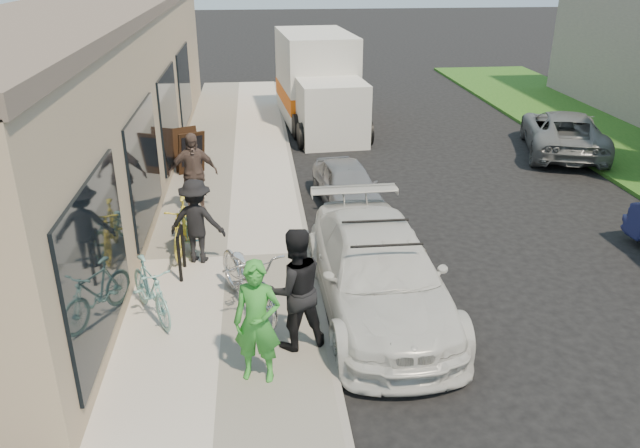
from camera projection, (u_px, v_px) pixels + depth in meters
name	position (u px, v px, depth m)	size (l,w,h in m)	color
ground	(359.00, 351.00, 9.04)	(120.00, 120.00, 0.00)	black
sidewalk	(227.00, 260.00, 11.56)	(3.00, 34.00, 0.15)	#B4ADA2
curb	(310.00, 256.00, 11.71)	(0.12, 34.00, 0.13)	gray
storefront	(93.00, 97.00, 14.98)	(3.60, 20.00, 4.22)	tan
bike_rack	(181.00, 248.00, 10.69)	(0.07, 0.59, 0.83)	black
sandwich_board	(189.00, 151.00, 15.71)	(0.89, 0.89, 1.10)	black
sedan_white	(378.00, 272.00, 9.82)	(2.02, 4.74, 1.40)	silver
sedan_silver	(347.00, 185.00, 14.00)	(1.21, 3.00, 1.02)	gray
moving_truck	(318.00, 85.00, 20.56)	(2.63, 6.07, 2.91)	silver
far_car_gray	(563.00, 132.00, 17.78)	(2.01, 4.37, 1.21)	#5D6062
tandem_bike	(248.00, 277.00, 9.65)	(0.72, 2.07, 1.09)	silver
woman_rider	(257.00, 322.00, 7.91)	(0.62, 0.40, 1.69)	#308D2F
man_standing	(295.00, 289.00, 8.59)	(0.87, 0.68, 1.80)	black
cruiser_bike_a	(151.00, 290.00, 9.44)	(0.44, 1.54, 0.93)	#7BB8B0
cruiser_bike_b	(188.00, 223.00, 11.89)	(0.55, 1.57, 0.82)	#7BB8B0
cruiser_bike_c	(182.00, 227.00, 11.56)	(0.46, 1.62, 0.98)	yellow
bystander_a	(197.00, 221.00, 11.07)	(1.00, 0.58, 1.55)	black
bystander_b	(193.00, 174.00, 13.13)	(1.03, 0.43, 1.76)	brown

